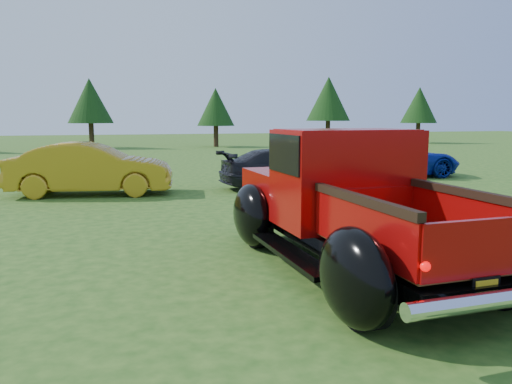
{
  "coord_description": "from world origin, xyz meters",
  "views": [
    {
      "loc": [
        -1.91,
        -7.27,
        2.23
      ],
      "look_at": [
        0.31,
        0.2,
        1.05
      ],
      "focal_mm": 35.0,
      "sensor_mm": 36.0,
      "label": 1
    }
  ],
  "objects_px": {
    "tree_mid_right": "(216,107)",
    "pickup_truck": "(344,201)",
    "tree_mid_left": "(90,101)",
    "show_car_blue": "(395,159)",
    "spectator": "(399,156)",
    "show_car_grey": "(287,168)",
    "tree_far_east": "(419,105)",
    "show_car_yellow": "(91,169)",
    "tree_east": "(328,99)"
  },
  "relations": [
    {
      "from": "tree_mid_right",
      "to": "pickup_truck",
      "type": "relative_size",
      "value": 0.79
    },
    {
      "from": "tree_mid_left",
      "to": "show_car_blue",
      "type": "height_order",
      "value": "tree_mid_left"
    },
    {
      "from": "pickup_truck",
      "to": "spectator",
      "type": "xyz_separation_m",
      "value": [
        6.71,
        9.06,
        -0.12
      ]
    },
    {
      "from": "show_car_grey",
      "to": "tree_far_east",
      "type": "bearing_deg",
      "value": -44.23
    },
    {
      "from": "show_car_grey",
      "to": "show_car_yellow",
      "type": "bearing_deg",
      "value": 84.54
    },
    {
      "from": "spectator",
      "to": "pickup_truck",
      "type": "bearing_deg",
      "value": 45.24
    },
    {
      "from": "show_car_yellow",
      "to": "show_car_blue",
      "type": "bearing_deg",
      "value": -73.54
    },
    {
      "from": "tree_far_east",
      "to": "show_car_yellow",
      "type": "xyz_separation_m",
      "value": [
        -26.39,
        -22.68,
        -2.49
      ]
    },
    {
      "from": "tree_east",
      "to": "show_car_yellow",
      "type": "height_order",
      "value": "tree_east"
    },
    {
      "from": "tree_mid_right",
      "to": "show_car_grey",
      "type": "distance_m",
      "value": 22.75
    },
    {
      "from": "tree_far_east",
      "to": "show_car_blue",
      "type": "bearing_deg",
      "value": -126.17
    },
    {
      "from": "tree_mid_left",
      "to": "pickup_truck",
      "type": "height_order",
      "value": "tree_mid_left"
    },
    {
      "from": "pickup_truck",
      "to": "tree_mid_left",
      "type": "bearing_deg",
      "value": 96.53
    },
    {
      "from": "pickup_truck",
      "to": "show_car_blue",
      "type": "distance_m",
      "value": 12.07
    },
    {
      "from": "tree_mid_left",
      "to": "show_car_grey",
      "type": "height_order",
      "value": "tree_mid_left"
    },
    {
      "from": "tree_mid_right",
      "to": "show_car_blue",
      "type": "bearing_deg",
      "value": -83.11
    },
    {
      "from": "show_car_yellow",
      "to": "pickup_truck",
      "type": "bearing_deg",
      "value": -146.33
    },
    {
      "from": "tree_far_east",
      "to": "spectator",
      "type": "xyz_separation_m",
      "value": [
        -15.8,
        -21.97,
        -2.39
      ]
    },
    {
      "from": "tree_mid_right",
      "to": "spectator",
      "type": "relative_size",
      "value": 2.58
    },
    {
      "from": "tree_mid_left",
      "to": "show_car_grey",
      "type": "relative_size",
      "value": 1.17
    },
    {
      "from": "tree_mid_right",
      "to": "tree_far_east",
      "type": "bearing_deg",
      "value": 1.59
    },
    {
      "from": "tree_mid_right",
      "to": "show_car_grey",
      "type": "bearing_deg",
      "value": -96.34
    },
    {
      "from": "pickup_truck",
      "to": "tree_east",
      "type": "bearing_deg",
      "value": 64.2
    },
    {
      "from": "tree_mid_left",
      "to": "tree_far_east",
      "type": "bearing_deg",
      "value": -1.06
    },
    {
      "from": "tree_mid_right",
      "to": "tree_east",
      "type": "distance_m",
      "value": 9.04
    },
    {
      "from": "tree_far_east",
      "to": "show_car_yellow",
      "type": "relative_size",
      "value": 1.05
    },
    {
      "from": "tree_far_east",
      "to": "tree_mid_right",
      "type": "bearing_deg",
      "value": -178.41
    },
    {
      "from": "spectator",
      "to": "tree_east",
      "type": "bearing_deg",
      "value": -116.21
    },
    {
      "from": "tree_mid_left",
      "to": "tree_east",
      "type": "bearing_deg",
      "value": -4.76
    },
    {
      "from": "show_car_blue",
      "to": "spectator",
      "type": "relative_size",
      "value": 2.83
    },
    {
      "from": "spectator",
      "to": "tree_mid_left",
      "type": "bearing_deg",
      "value": -71.74
    },
    {
      "from": "spectator",
      "to": "tree_mid_right",
      "type": "bearing_deg",
      "value": -92.39
    },
    {
      "from": "tree_far_east",
      "to": "pickup_truck",
      "type": "xyz_separation_m",
      "value": [
        -22.51,
        -31.03,
        -2.27
      ]
    },
    {
      "from": "show_car_yellow",
      "to": "spectator",
      "type": "xyz_separation_m",
      "value": [
        10.59,
        0.72,
        0.1
      ]
    },
    {
      "from": "tree_mid_left",
      "to": "tree_east",
      "type": "height_order",
      "value": "tree_east"
    },
    {
      "from": "pickup_truck",
      "to": "show_car_yellow",
      "type": "bearing_deg",
      "value": 113.39
    },
    {
      "from": "spectator",
      "to": "tree_far_east",
      "type": "bearing_deg",
      "value": -133.97
    },
    {
      "from": "tree_far_east",
      "to": "spectator",
      "type": "distance_m",
      "value": 27.16
    },
    {
      "from": "tree_east",
      "to": "tree_far_east",
      "type": "bearing_deg",
      "value": 6.34
    },
    {
      "from": "tree_far_east",
      "to": "show_car_blue",
      "type": "xyz_separation_m",
      "value": [
        -15.5,
        -21.2,
        -2.57
      ]
    },
    {
      "from": "pickup_truck",
      "to": "show_car_grey",
      "type": "distance_m",
      "value": 8.29
    },
    {
      "from": "tree_far_east",
      "to": "pickup_truck",
      "type": "relative_size",
      "value": 0.86
    },
    {
      "from": "tree_mid_left",
      "to": "tree_mid_right",
      "type": "height_order",
      "value": "tree_mid_left"
    },
    {
      "from": "show_car_yellow",
      "to": "show_car_grey",
      "type": "xyz_separation_m",
      "value": [
        5.89,
        -0.3,
        -0.14
      ]
    },
    {
      "from": "tree_mid_right",
      "to": "show_car_grey",
      "type": "relative_size",
      "value": 1.03
    },
    {
      "from": "pickup_truck",
      "to": "show_car_grey",
      "type": "relative_size",
      "value": 1.31
    },
    {
      "from": "tree_east",
      "to": "show_car_blue",
      "type": "bearing_deg",
      "value": -107.84
    },
    {
      "from": "tree_far_east",
      "to": "spectator",
      "type": "bearing_deg",
      "value": -125.73
    },
    {
      "from": "tree_mid_right",
      "to": "spectator",
      "type": "distance_m",
      "value": 21.68
    },
    {
      "from": "show_car_yellow",
      "to": "tree_mid_right",
      "type": "bearing_deg",
      "value": -12.02
    }
  ]
}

